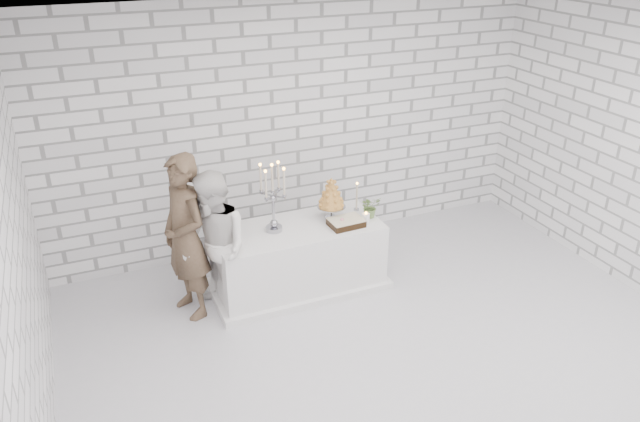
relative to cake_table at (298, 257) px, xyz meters
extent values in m
cube|color=silver|center=(0.42, -1.43, -0.38)|extent=(6.00, 5.00, 0.01)
cube|color=white|center=(0.42, -1.43, 2.62)|extent=(6.00, 5.00, 0.01)
cube|color=white|center=(0.42, 1.07, 1.12)|extent=(6.00, 0.01, 3.00)
cube|color=white|center=(-2.58, -1.43, 1.12)|extent=(0.01, 5.00, 3.00)
cube|color=white|center=(0.00, 0.00, 0.00)|extent=(1.80, 0.80, 0.75)
imported|color=brown|center=(-1.19, 0.00, 0.50)|extent=(0.60, 0.74, 1.74)
imported|color=white|center=(-0.94, -0.16, 0.41)|extent=(0.78, 0.89, 1.57)
cube|color=black|center=(0.49, -0.18, 0.42)|extent=(0.37, 0.27, 0.08)
cylinder|color=white|center=(0.71, -0.21, 0.44)|extent=(0.09, 0.09, 0.12)
cylinder|color=beige|center=(0.77, 0.13, 0.54)|extent=(0.07, 0.07, 0.32)
imported|color=#607A43|center=(0.83, -0.08, 0.50)|extent=(0.22, 0.19, 0.24)
camera|label=1|loc=(-2.05, -5.48, 3.39)|focal=34.52mm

